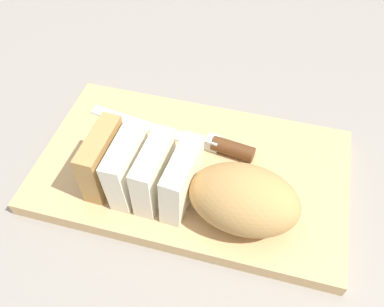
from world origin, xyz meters
TOP-DOWN VIEW (x-y plane):
  - ground_plane at (0.00, 0.00)m, footprint 3.00×3.00m
  - cutting_board at (0.00, 0.00)m, footprint 0.48×0.29m
  - bread_loaf at (-0.02, 0.06)m, footprint 0.30×0.12m
  - bread_knife at (-0.02, -0.04)m, footprint 0.29×0.07m
  - crumb_near_knife at (-0.05, 0.00)m, footprint 0.01×0.01m
  - crumb_near_loaf at (-0.03, -0.06)m, footprint 0.01×0.01m
  - crumb_stray_left at (0.02, -0.01)m, footprint 0.01×0.01m

SIDE VIEW (x-z plane):
  - ground_plane at x=0.00m, z-range 0.00..0.00m
  - cutting_board at x=0.00m, z-range 0.00..0.02m
  - crumb_near_loaf at x=-0.03m, z-range 0.02..0.03m
  - crumb_stray_left at x=0.02m, z-range 0.02..0.03m
  - crumb_near_knife at x=-0.05m, z-range 0.02..0.03m
  - bread_knife at x=-0.02m, z-range 0.02..0.04m
  - bread_loaf at x=-0.02m, z-range 0.02..0.11m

